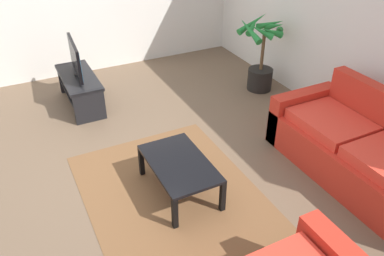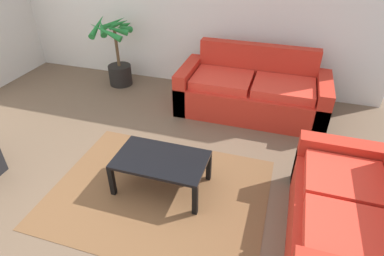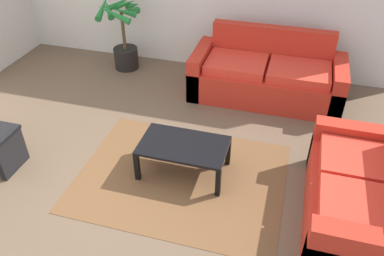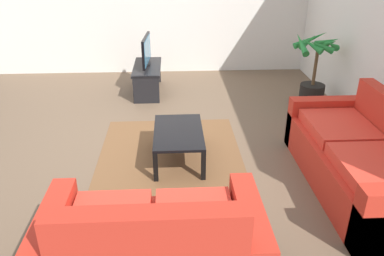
# 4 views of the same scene
# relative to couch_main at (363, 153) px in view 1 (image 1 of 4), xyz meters

# --- Properties ---
(ground_plane) EXTENTS (6.60, 6.60, 0.00)m
(ground_plane) POSITION_rel_couch_main_xyz_m (-1.15, -2.28, -0.30)
(ground_plane) COLOR brown
(wall_back) EXTENTS (6.00, 0.06, 2.70)m
(wall_back) POSITION_rel_couch_main_xyz_m (-1.15, 0.72, 1.05)
(wall_back) COLOR silver
(wall_back) RESTS_ON ground
(couch_main) EXTENTS (2.05, 0.90, 0.90)m
(couch_main) POSITION_rel_couch_main_xyz_m (0.00, 0.00, 0.00)
(couch_main) COLOR red
(couch_main) RESTS_ON ground
(tv_stand) EXTENTS (1.10, 0.45, 0.45)m
(tv_stand) POSITION_rel_couch_main_xyz_m (-2.97, -2.32, -0.00)
(tv_stand) COLOR black
(tv_stand) RESTS_ON ground
(tv) EXTENTS (0.81, 0.10, 0.50)m
(tv) POSITION_rel_couch_main_xyz_m (-2.97, -2.32, 0.41)
(tv) COLOR black
(tv) RESTS_ON tv_stand
(coffee_table) EXTENTS (0.93, 0.56, 0.38)m
(coffee_table) POSITION_rel_couch_main_xyz_m (-0.65, -1.85, 0.02)
(coffee_table) COLOR black
(coffee_table) RESTS_ON ground
(area_rug) EXTENTS (2.20, 1.70, 0.01)m
(area_rug) POSITION_rel_couch_main_xyz_m (-0.65, -1.95, -0.30)
(area_rug) COLOR brown
(area_rug) RESTS_ON ground
(potted_palm) EXTENTS (0.68, 0.64, 1.12)m
(potted_palm) POSITION_rel_couch_main_xyz_m (-2.25, 0.26, 0.20)
(potted_palm) COLOR black
(potted_palm) RESTS_ON ground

